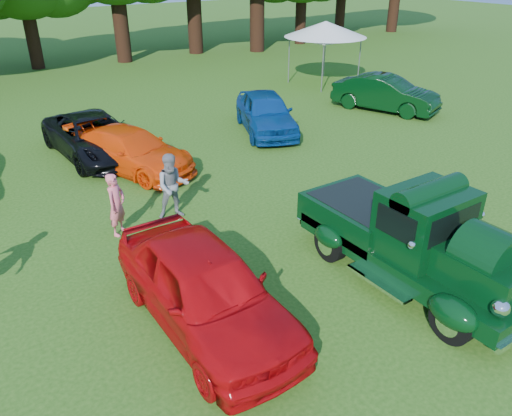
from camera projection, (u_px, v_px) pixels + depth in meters
ground at (315, 295)px, 9.55m from camera, size 120.00×120.00×0.00m
hero_pickup at (412, 239)px, 9.74m from camera, size 2.35×5.04×1.97m
red_convertible at (205, 288)px, 8.49m from camera, size 1.81×4.48×1.52m
back_car_black at (95, 136)px, 15.83m from camera, size 2.44×4.85×1.32m
back_car_orange at (131, 150)px, 14.80m from camera, size 3.17×4.61×1.24m
back_car_blue at (266, 112)px, 17.99m from camera, size 3.18×4.56×1.44m
back_car_green at (386, 93)px, 20.47m from camera, size 2.92×4.54×1.41m
spectator_pink at (117, 204)px, 11.33m from camera, size 0.65×0.62×1.50m
spectator_grey at (173, 186)px, 12.05m from camera, size 0.95×0.83×1.64m
canopy_tent at (326, 30)px, 23.87m from camera, size 4.11×4.11×2.97m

